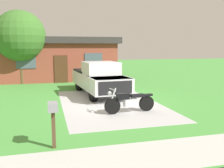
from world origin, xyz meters
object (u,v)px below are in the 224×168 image
at_px(motorcycle, 130,101).
at_px(mailbox, 53,113).
at_px(pickup_truck, 98,78).
at_px(shade_tree, 20,36).
at_px(neighbor_house, 59,58).

bearing_deg(motorcycle, mailbox, -136.70).
relative_size(pickup_truck, shade_tree, 1.07).
bearing_deg(neighbor_house, pickup_truck, -76.64).
xyz_separation_m(motorcycle, mailbox, (-3.17, -2.99, 0.51)).
distance_m(mailbox, neighbor_house, 15.24).
height_order(motorcycle, mailbox, mailbox).
bearing_deg(shade_tree, neighbor_house, 39.37).
xyz_separation_m(motorcycle, neighbor_house, (-2.25, 12.20, 1.32)).
xyz_separation_m(mailbox, shade_tree, (-1.94, 12.85, 2.53)).
bearing_deg(mailbox, motorcycle, 43.30).
height_order(pickup_truck, mailbox, pickup_truck).
bearing_deg(neighbor_house, mailbox, -93.47).
distance_m(motorcycle, mailbox, 4.39).
distance_m(pickup_truck, neighbor_house, 8.01).
bearing_deg(shade_tree, pickup_truck, -49.00).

